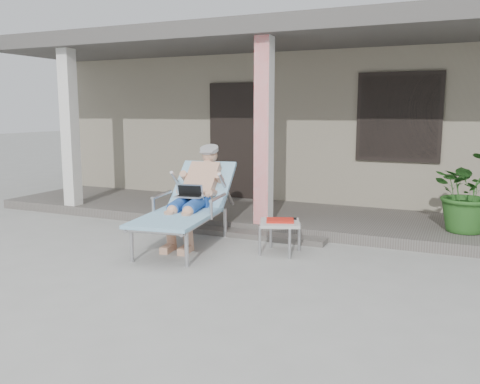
% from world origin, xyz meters
% --- Properties ---
extents(ground, '(60.00, 60.00, 0.00)m').
position_xyz_m(ground, '(0.00, 0.00, 0.00)').
color(ground, '#9E9E99').
rests_on(ground, ground).
extents(house, '(10.40, 5.40, 3.30)m').
position_xyz_m(house, '(0.00, 6.50, 1.67)').
color(house, gray).
rests_on(house, ground).
extents(porch_deck, '(10.00, 2.00, 0.15)m').
position_xyz_m(porch_deck, '(0.00, 3.00, 0.07)').
color(porch_deck, '#605B56').
rests_on(porch_deck, ground).
extents(porch_overhang, '(10.00, 2.30, 2.85)m').
position_xyz_m(porch_overhang, '(0.00, 2.95, 2.79)').
color(porch_overhang, silver).
rests_on(porch_overhang, porch_deck).
extents(porch_step, '(2.00, 0.30, 0.07)m').
position_xyz_m(porch_step, '(0.00, 1.85, 0.04)').
color(porch_step, '#605B56').
rests_on(porch_step, ground).
extents(lounger, '(1.06, 2.16, 1.37)m').
position_xyz_m(lounger, '(-0.69, 1.27, 0.84)').
color(lounger, '#B7B7BC').
rests_on(lounger, ground).
extents(side_table, '(0.61, 0.61, 0.43)m').
position_xyz_m(side_table, '(0.57, 1.26, 0.36)').
color(side_table, '#BBBAB5').
rests_on(side_table, ground).
extents(potted_palm, '(1.16, 1.07, 1.09)m').
position_xyz_m(potted_palm, '(2.69, 2.76, 0.69)').
color(potted_palm, '#26591E').
rests_on(potted_palm, porch_deck).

